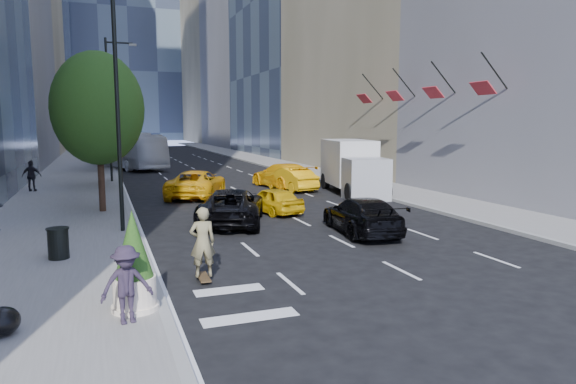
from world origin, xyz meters
name	(u,v)px	position (x,y,z in m)	size (l,w,h in m)	color
ground	(316,243)	(0.00, 0.00, 0.00)	(160.00, 160.00, 0.00)	black
sidewalk_left	(79,173)	(-9.00, 30.00, 0.07)	(6.00, 120.00, 0.15)	slate
sidewalk_right	(289,166)	(10.00, 30.00, 0.07)	(4.00, 120.00, 0.15)	slate
tower_right_far	(234,28)	(22.00, 98.00, 25.00)	(20.00, 24.00, 50.00)	#756E51
lamp_near	(121,83)	(-6.32, 4.00, 5.81)	(2.13, 0.22, 10.00)	black
lamp_far	(111,101)	(-6.32, 22.00, 5.81)	(2.13, 0.22, 10.00)	black
tree_near	(98,109)	(-7.20, 9.00, 4.97)	(4.20, 4.20, 7.46)	black
tree_mid	(98,107)	(-7.20, 19.00, 5.32)	(4.50, 4.50, 7.99)	black
tree_far	(99,119)	(-7.20, 32.00, 4.62)	(3.90, 3.90, 6.92)	black
traffic_signal	(107,123)	(-6.40, 40.00, 4.23)	(2.48, 0.53, 5.20)	black
facade_flags	(415,91)	(10.64, 10.00, 6.18)	(1.85, 13.30, 2.05)	black
skateboarder	(203,247)	(-4.68, -3.00, 0.97)	(0.71, 0.46, 1.94)	olive
black_sedan_lincoln	(232,206)	(-2.00, 4.56, 0.77)	(2.54, 5.51, 1.53)	black
black_sedan_mercedes	(362,215)	(2.37, 1.00, 0.72)	(2.01, 4.95, 1.44)	black
taxi_a	(273,200)	(0.50, 6.50, 0.63)	(1.49, 3.71, 1.26)	#D3A10B
taxi_b	(290,179)	(4.20, 14.00, 0.74)	(1.56, 4.47, 1.47)	#EEA60C
taxi_c	(197,184)	(-2.00, 13.00, 0.79)	(2.62, 5.68, 1.58)	#EDA80C
taxi_d	(283,175)	(4.20, 15.50, 0.82)	(2.30, 5.66, 1.64)	#FFB50D
city_bus	(127,150)	(-4.80, 34.28, 1.69)	(2.84, 12.15, 3.38)	silver
box_truck	(353,167)	(7.25, 11.30, 1.65)	(3.57, 7.10, 3.24)	#B9B9B9
pedestrian_b	(32,176)	(-11.20, 18.00, 1.09)	(1.10, 0.46, 1.88)	black
pedestrian_c	(126,284)	(-6.80, -5.77, 0.98)	(1.08, 0.62, 1.67)	#282030
trash_can	(58,244)	(-8.54, 0.34, 0.61)	(0.62, 0.62, 0.93)	black
planter_shrub	(134,263)	(-6.60, -5.00, 1.23)	(0.95, 0.95, 2.28)	beige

